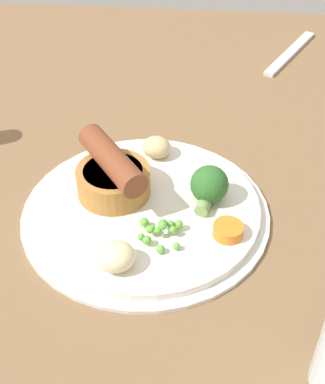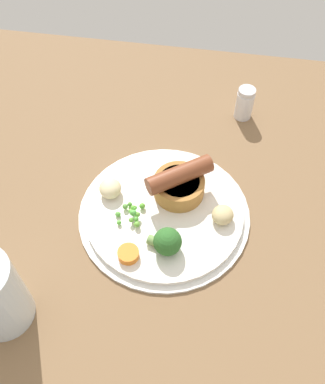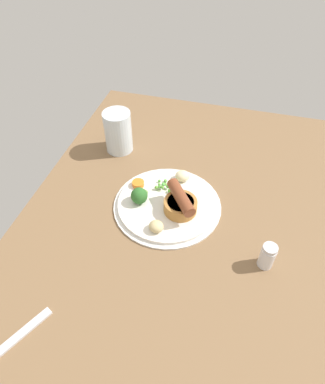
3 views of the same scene
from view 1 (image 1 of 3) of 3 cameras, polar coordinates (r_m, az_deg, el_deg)
name	(u,v)px [view 1 (image 1 of 3)]	position (r cm, az deg, el deg)	size (l,w,h in cm)	color
dining_table	(109,198)	(64.24, -5.72, -0.64)	(110.00, 80.00, 3.00)	brown
dinner_plate	(146,210)	(59.26, -1.81, -1.96)	(27.38, 27.38, 1.40)	silver
sausage_pudding	(113,175)	(58.90, -5.30, 1.84)	(10.41, 8.72, 6.08)	#AD7538
pea_pile	(160,230)	(54.48, -0.31, -4.07)	(4.41, 4.52, 1.92)	#5CAE35
broccoli_floret_near	(209,185)	(58.21, 4.99, 0.70)	(5.32, 4.21, 4.21)	#2D6628
potato_chunk_0	(156,147)	(65.00, -0.65, 4.81)	(3.34, 3.51, 2.46)	#CCB77F
potato_chunk_1	(115,256)	(51.59, -5.04, -6.86)	(3.64, 3.83, 2.68)	beige
carrot_slice_0	(228,230)	(55.27, 7.01, -4.09)	(3.17, 3.17, 1.25)	orange
fork	(290,53)	(94.58, 13.47, 14.23)	(18.00, 1.60, 0.60)	silver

